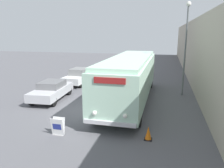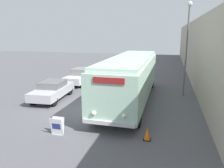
# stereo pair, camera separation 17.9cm
# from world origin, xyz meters

# --- Properties ---
(ground_plane) EXTENTS (80.00, 80.00, 0.00)m
(ground_plane) POSITION_xyz_m (0.00, 0.00, 0.00)
(ground_plane) COLOR #56565B
(building_wall_right) EXTENTS (0.30, 60.00, 6.09)m
(building_wall_right) POSITION_xyz_m (7.26, 10.00, 3.05)
(building_wall_right) COLOR #B2A893
(building_wall_right) RESTS_ON ground_plane
(vintage_bus) EXTENTS (2.68, 11.55, 3.18)m
(vintage_bus) POSITION_xyz_m (2.37, 2.69, 1.83)
(vintage_bus) COLOR black
(vintage_bus) RESTS_ON ground_plane
(sign_board) EXTENTS (0.62, 0.33, 0.86)m
(sign_board) POSITION_xyz_m (-0.06, -3.50, 0.42)
(sign_board) COLOR gray
(sign_board) RESTS_ON ground_plane
(streetlamp) EXTENTS (0.36, 0.36, 7.03)m
(streetlamp) POSITION_xyz_m (6.15, 5.27, 4.50)
(streetlamp) COLOR #595E60
(streetlamp) RESTS_ON ground_plane
(parked_car_near) EXTENTS (2.11, 4.42, 1.36)m
(parked_car_near) POSITION_xyz_m (-3.25, 1.68, 0.72)
(parked_car_near) COLOR black
(parked_car_near) RESTS_ON ground_plane
(parked_car_mid) EXTENTS (1.86, 4.16, 1.51)m
(parked_car_mid) POSITION_xyz_m (-3.24, 6.91, 0.76)
(parked_car_mid) COLOR black
(parked_car_mid) RESTS_ON ground_plane
(traffic_cone) EXTENTS (0.36, 0.36, 0.64)m
(traffic_cone) POSITION_xyz_m (4.17, -2.94, 0.31)
(traffic_cone) COLOR black
(traffic_cone) RESTS_ON ground_plane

